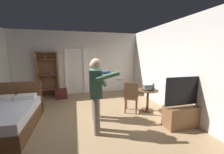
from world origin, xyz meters
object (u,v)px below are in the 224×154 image
(bed, at_px, (6,117))
(suitcase_dark, at_px, (61,94))
(side_table, at_px, (148,97))
(laptop, at_px, (148,89))
(person_striped_shirt, at_px, (95,86))
(person_blue_shirt, at_px, (97,91))
(wooden_chair, at_px, (131,96))
(bottle_on_table, at_px, (153,87))
(bookshelf, at_px, (48,73))
(tv_flatscreen, at_px, (185,112))

(bed, relative_size, suitcase_dark, 4.26)
(side_table, relative_size, laptop, 2.13)
(person_striped_shirt, bearing_deg, side_table, 4.08)
(person_blue_shirt, distance_m, person_striped_shirt, 0.75)
(laptop, distance_m, person_striped_shirt, 1.74)
(laptop, bearing_deg, wooden_chair, 178.06)
(side_table, height_order, person_striped_shirt, person_striped_shirt)
(laptop, bearing_deg, suitcase_dark, 143.68)
(side_table, distance_m, person_blue_shirt, 2.07)
(person_striped_shirt, bearing_deg, bottle_on_table, 1.36)
(bookshelf, relative_size, bottle_on_table, 8.12)
(laptop, relative_size, person_striped_shirt, 0.20)
(bottle_on_table, bearing_deg, suitcase_dark, 144.78)
(wooden_chair, xyz_separation_m, person_striped_shirt, (-1.16, -0.10, 0.41))
(bookshelf, bearing_deg, person_striped_shirt, -58.30)
(wooden_chair, distance_m, suitcase_dark, 3.09)
(wooden_chair, relative_size, person_striped_shirt, 0.60)
(bookshelf, height_order, suitcase_dark, bookshelf)
(bed, distance_m, side_table, 3.97)
(bed, relative_size, wooden_chair, 2.01)
(bed, bearing_deg, suitcase_dark, 63.66)
(laptop, relative_size, suitcase_dark, 0.70)
(person_blue_shirt, bearing_deg, wooden_chair, 35.14)
(side_table, distance_m, person_striped_shirt, 1.82)
(side_table, height_order, wooden_chair, wooden_chair)
(bookshelf, bearing_deg, tv_flatscreen, -44.15)
(tv_flatscreen, relative_size, person_blue_shirt, 0.74)
(person_blue_shirt, bearing_deg, laptop, 25.08)
(side_table, relative_size, bottle_on_table, 2.93)
(side_table, distance_m, laptop, 0.28)
(wooden_chair, bearing_deg, side_table, 2.32)
(laptop, relative_size, bottle_on_table, 1.38)
(bookshelf, height_order, side_table, bookshelf)
(person_striped_shirt, bearing_deg, wooden_chair, 4.98)
(tv_flatscreen, relative_size, suitcase_dark, 2.78)
(wooden_chair, height_order, suitcase_dark, wooden_chair)
(bookshelf, relative_size, wooden_chair, 1.96)
(laptop, bearing_deg, tv_flatscreen, -68.48)
(bookshelf, height_order, laptop, bookshelf)
(bookshelf, height_order, bottle_on_table, bookshelf)
(tv_flatscreen, xyz_separation_m, person_blue_shirt, (-2.21, 0.29, 0.62))
(bed, height_order, bookshelf, bookshelf)
(side_table, bearing_deg, bookshelf, 143.26)
(side_table, relative_size, person_blue_shirt, 0.40)
(tv_flatscreen, height_order, suitcase_dark, tv_flatscreen)
(wooden_chair, height_order, person_blue_shirt, person_blue_shirt)
(bed, xyz_separation_m, person_blue_shirt, (2.17, -0.71, 0.71))
(tv_flatscreen, distance_m, side_table, 1.23)
(bed, xyz_separation_m, suitcase_dark, (1.09, 2.21, -0.10))
(tv_flatscreen, bearing_deg, wooden_chair, 131.52)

